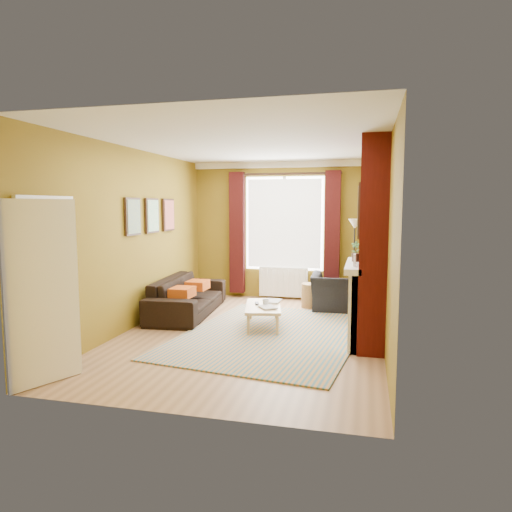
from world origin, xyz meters
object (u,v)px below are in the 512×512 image
(armchair, at_px, (340,292))
(floor_lamp, at_px, (355,238))
(coffee_table, at_px, (263,308))
(wicker_stool, at_px, (311,295))
(sofa, at_px, (188,296))

(armchair, height_order, floor_lamp, floor_lamp)
(coffee_table, distance_m, wicker_stool, 1.72)
(sofa, height_order, wicker_stool, sofa)
(sofa, bearing_deg, wicker_stool, -67.64)
(sofa, distance_m, floor_lamp, 3.23)
(coffee_table, bearing_deg, sofa, 147.18)
(armchair, xyz_separation_m, coffee_table, (-1.12, -1.47, -0.02))
(sofa, relative_size, armchair, 2.17)
(coffee_table, bearing_deg, floor_lamp, 40.04)
(sofa, height_order, floor_lamp, floor_lamp)
(armchair, xyz_separation_m, wicker_stool, (-0.55, 0.15, -0.11))
(armchair, height_order, coffee_table, armchair)
(coffee_table, relative_size, wicker_stool, 2.44)
(sofa, bearing_deg, armchair, -75.67)
(wicker_stool, height_order, floor_lamp, floor_lamp)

